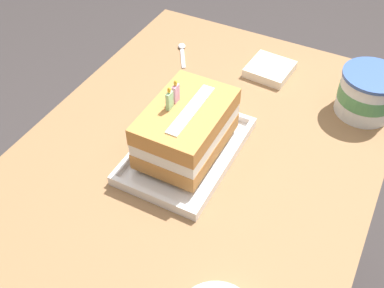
{
  "coord_description": "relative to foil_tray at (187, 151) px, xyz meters",
  "views": [
    {
      "loc": [
        -0.63,
        -0.31,
        1.47
      ],
      "look_at": [
        -0.01,
        0.01,
        0.77
      ],
      "focal_mm": 43.16,
      "sensor_mm": 36.0,
      "label": 1
    }
  ],
  "objects": [
    {
      "name": "napkin_pile",
      "position": [
        0.36,
        -0.06,
        0.0
      ],
      "size": [
        0.12,
        0.12,
        0.02
      ],
      "color": "silver",
      "rests_on": "dining_table"
    },
    {
      "name": "serving_spoon_near_tray",
      "position": [
        0.35,
        0.2,
        -0.0
      ],
      "size": [
        0.11,
        0.07,
        0.01
      ],
      "color": "silver",
      "rests_on": "dining_table"
    },
    {
      "name": "ice_cream_tub",
      "position": [
        0.32,
        -0.31,
        0.05
      ],
      "size": [
        0.14,
        0.14,
        0.11
      ],
      "color": "white",
      "rests_on": "dining_table"
    },
    {
      "name": "foil_tray",
      "position": [
        0.0,
        0.0,
        0.0
      ],
      "size": [
        0.31,
        0.2,
        0.02
      ],
      "color": "silver",
      "rests_on": "dining_table"
    },
    {
      "name": "dining_table",
      "position": [
        0.01,
        -0.02,
        -0.12
      ],
      "size": [
        1.04,
        0.76,
        0.74
      ],
      "color": "olive",
      "rests_on": "ground_plane"
    },
    {
      "name": "birthday_cake",
      "position": [
        0.0,
        0.0,
        0.07
      ],
      "size": [
        0.22,
        0.15,
        0.16
      ],
      "color": "#C38140",
      "rests_on": "foil_tray"
    }
  ]
}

